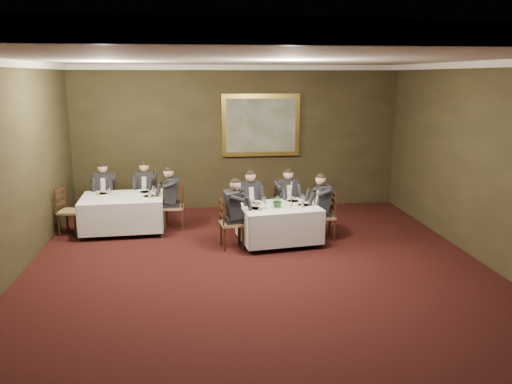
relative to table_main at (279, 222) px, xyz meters
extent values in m
plane|color=black|center=(-0.56, -2.06, -0.45)|extent=(10.00, 10.00, 0.00)
cube|color=silver|center=(-0.56, -2.06, 3.05)|extent=(8.00, 10.00, 0.10)
cube|color=#2D2716|center=(-0.56, 2.94, 1.30)|extent=(8.00, 0.10, 3.50)
cube|color=#2D2716|center=(-0.56, -7.06, 1.30)|extent=(8.00, 0.10, 3.50)
cube|color=white|center=(-0.56, 2.89, 2.99)|extent=(8.00, 0.10, 0.12)
cube|color=white|center=(-0.56, -7.01, 2.99)|extent=(8.00, 0.10, 0.12)
cube|color=#321C0E|center=(0.00, 0.00, 0.28)|extent=(1.58, 1.28, 0.04)
cube|color=white|center=(0.00, 0.00, 0.31)|extent=(1.65, 1.35, 0.02)
cube|color=white|center=(0.00, 0.00, -0.02)|extent=(1.68, 1.37, 0.65)
cube|color=#321C0E|center=(-3.16, 1.16, 0.28)|extent=(1.69, 1.31, 0.04)
cube|color=white|center=(-3.16, 1.16, 0.31)|extent=(1.76, 1.37, 0.02)
cube|color=white|center=(-3.16, 1.16, -0.02)|extent=(1.78, 1.39, 0.65)
cube|color=#977B4C|center=(-0.51, 0.70, 0.04)|extent=(0.52, 0.51, 0.05)
cube|color=#321C0E|center=(-0.56, 0.89, 0.28)|extent=(0.38, 0.12, 0.54)
cube|color=black|center=(-0.51, 0.70, 0.41)|extent=(0.48, 0.40, 0.55)
sphere|color=#D9A287|center=(-0.51, 0.70, 0.79)|extent=(0.25, 0.25, 0.21)
cube|color=#977B4C|center=(0.29, 0.82, 0.04)|extent=(0.53, 0.51, 0.05)
cube|color=#321C0E|center=(0.25, 1.00, 0.28)|extent=(0.38, 0.12, 0.54)
cube|color=black|center=(0.29, 0.82, 0.41)|extent=(0.48, 0.40, 0.55)
sphere|color=#D9A287|center=(0.29, 0.82, 0.79)|extent=(0.25, 0.25, 0.21)
cube|color=#977B4C|center=(-0.94, -0.14, 0.04)|extent=(0.48, 0.49, 0.05)
cube|color=#321C0E|center=(-1.13, -0.16, 0.28)|extent=(0.08, 0.38, 0.54)
cube|color=black|center=(-0.94, -0.14, 0.41)|extent=(0.37, 0.46, 0.55)
sphere|color=#D9A287|center=(-0.94, -0.14, 0.79)|extent=(0.24, 0.24, 0.21)
cube|color=#977B4C|center=(0.94, 0.14, 0.04)|extent=(0.43, 0.45, 0.05)
cube|color=#321C0E|center=(1.13, 0.13, 0.28)|extent=(0.04, 0.38, 0.54)
cube|color=black|center=(0.94, 0.14, 0.41)|extent=(0.32, 0.43, 0.55)
sphere|color=#D9A287|center=(0.94, 0.14, 0.79)|extent=(0.21, 0.21, 0.21)
cube|color=#977B4C|center=(-3.67, 2.00, 0.04)|extent=(0.44, 0.42, 0.05)
cube|color=#321C0E|center=(-3.67, 2.19, 0.28)|extent=(0.38, 0.03, 0.54)
cube|color=black|center=(-3.67, 2.00, 0.41)|extent=(0.42, 0.31, 0.55)
sphere|color=#D9A287|center=(-3.67, 2.00, 0.79)|extent=(0.21, 0.21, 0.21)
cube|color=#977B4C|center=(-2.76, 2.05, 0.04)|extent=(0.50, 0.48, 0.05)
cube|color=#321C0E|center=(-2.73, 2.24, 0.28)|extent=(0.38, 0.09, 0.54)
cube|color=black|center=(-2.76, 2.05, 0.41)|extent=(0.46, 0.37, 0.55)
sphere|color=#D9A287|center=(-2.76, 2.05, 0.79)|extent=(0.24, 0.24, 0.21)
cube|color=#977B4C|center=(-2.10, 1.22, 0.04)|extent=(0.42, 0.44, 0.05)
cube|color=#321C0E|center=(-1.91, 1.22, 0.28)|extent=(0.03, 0.38, 0.54)
cube|color=black|center=(-2.10, 1.22, 0.41)|extent=(0.31, 0.42, 0.55)
sphere|color=#D9A287|center=(-2.10, 1.22, 0.79)|extent=(0.21, 0.21, 0.21)
cube|color=#977B4C|center=(-4.23, 1.10, 0.04)|extent=(0.50, 0.52, 0.05)
cube|color=#321C0E|center=(-4.42, 1.14, 0.28)|extent=(0.11, 0.38, 0.54)
imported|color=#2D5926|center=(-0.04, -0.09, 0.46)|extent=(0.31, 0.29, 0.29)
cylinder|color=gold|center=(0.24, 0.00, 0.33)|extent=(0.07, 0.07, 0.02)
cylinder|color=gold|center=(0.24, 0.00, 0.50)|extent=(0.02, 0.02, 0.33)
cylinder|color=white|center=(0.24, 0.00, 0.74)|extent=(0.02, 0.02, 0.15)
cylinder|color=white|center=(-0.45, 0.25, 0.32)|extent=(0.25, 0.25, 0.01)
cylinder|color=white|center=(-0.45, 0.40, 0.35)|extent=(0.08, 0.08, 0.05)
cylinder|color=white|center=(-0.28, 0.25, 0.39)|extent=(0.06, 0.06, 0.14)
cylinder|color=white|center=(-3.64, 1.49, 0.32)|extent=(0.25, 0.25, 0.01)
cylinder|color=white|center=(-3.64, 1.64, 0.35)|extent=(0.08, 0.08, 0.05)
cylinder|color=white|center=(-3.47, 1.49, 0.39)|extent=(0.06, 0.06, 0.14)
cube|color=gold|center=(0.00, 2.88, 1.61)|extent=(1.92, 0.08, 1.52)
cube|color=#4B4F35|center=(0.00, 2.83, 1.61)|extent=(1.70, 0.01, 1.30)
camera|label=1|loc=(-1.52, -9.31, 2.80)|focal=35.00mm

